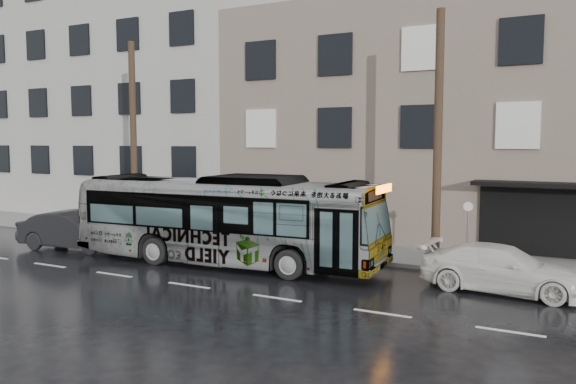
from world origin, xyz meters
name	(u,v)px	position (x,y,z in m)	size (l,w,h in m)	color
ground	(232,270)	(0.00, 0.00, 0.00)	(120.00, 120.00, 0.00)	black
sidewalk	(293,245)	(0.00, 4.90, 0.07)	(90.00, 3.60, 0.15)	gray
building_taupe	(449,124)	(5.00, 12.70, 5.50)	(20.00, 12.00, 11.00)	#75645A
building_grey	(127,94)	(-18.00, 14.20, 8.00)	(26.00, 15.00, 16.00)	#AAA7A1
utility_pole_front	(438,140)	(6.50, 3.30, 4.65)	(0.30, 0.30, 9.00)	#413120
utility_pole_rear	(134,140)	(-7.50, 3.30, 4.65)	(0.30, 0.30, 9.00)	#413120
sign_post	(468,235)	(7.60, 3.30, 1.35)	(0.06, 0.06, 2.40)	slate
bus	(226,220)	(-0.71, 0.73, 1.67)	(2.81, 12.02, 3.35)	#B2B2B2
white_sedan	(503,269)	(8.99, 1.29, 0.71)	(1.98, 4.88, 1.42)	silver
dark_sedan	(75,230)	(-8.02, 0.17, 0.81)	(1.72, 4.92, 1.62)	black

